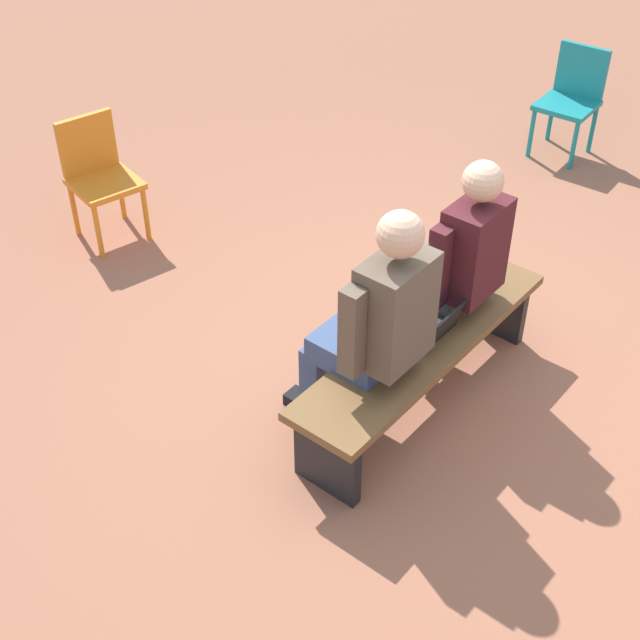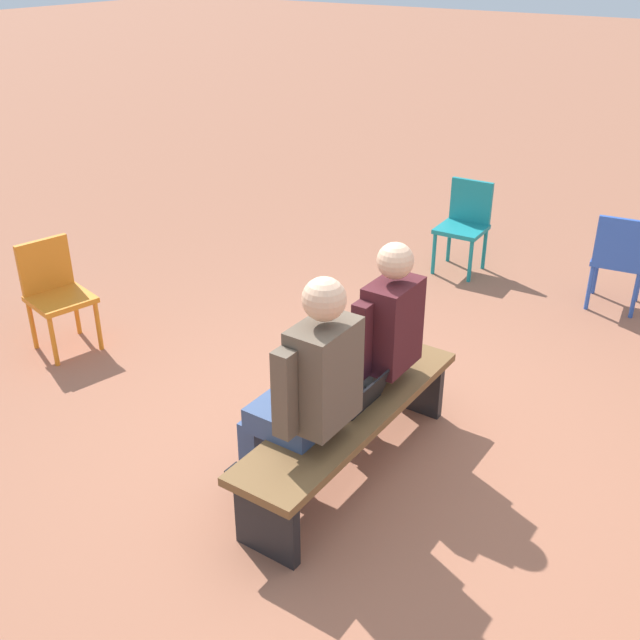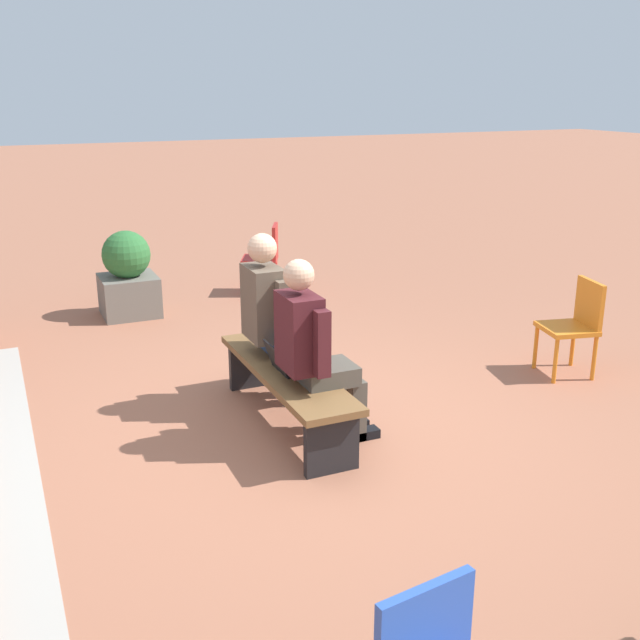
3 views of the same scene
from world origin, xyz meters
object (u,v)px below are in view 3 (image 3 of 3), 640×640
at_px(person_adult, 277,317).
at_px(plastic_chair_near_bench_right, 266,254).
at_px(plastic_chair_far_right, 576,321).
at_px(planter, 128,276).
at_px(laptop, 287,364).
at_px(bench, 286,380).
at_px(person_student, 314,347).

relative_size(person_adult, plastic_chair_near_bench_right, 1.66).
bearing_deg(plastic_chair_far_right, plastic_chair_near_bench_right, 22.88).
bearing_deg(planter, laptop, -170.90).
xyz_separation_m(bench, plastic_chair_near_bench_right, (3.56, -1.15, 0.13)).
height_order(bench, plastic_chair_near_bench_right, plastic_chair_near_bench_right).
distance_m(plastic_chair_far_right, planter, 4.66).
height_order(person_student, laptop, person_student).
relative_size(laptop, plastic_chair_far_right, 0.38).
distance_m(bench, plastic_chair_far_right, 2.68).
bearing_deg(bench, person_adult, -11.45).
xyz_separation_m(person_student, plastic_chair_near_bench_right, (3.92, -1.08, -0.24)).
height_order(person_adult, planter, person_adult).
bearing_deg(bench, person_student, -169.31).
xyz_separation_m(bench, plastic_chair_far_right, (-0.05, -2.67, 0.13)).
distance_m(person_student, plastic_chair_far_right, 2.63).
bearing_deg(bench, plastic_chair_far_right, -91.13).
bearing_deg(person_student, laptop, 14.40).
height_order(bench, plastic_chair_far_right, plastic_chair_far_right).
height_order(plastic_chair_near_bench_right, planter, planter).
xyz_separation_m(person_student, person_adult, (0.70, -0.00, 0.02)).
bearing_deg(planter, plastic_chair_near_bench_right, -81.56).
relative_size(person_student, plastic_chair_near_bench_right, 1.60).
bearing_deg(person_adult, bench, 168.55).
distance_m(bench, planter, 3.36).
height_order(laptop, plastic_chair_near_bench_right, plastic_chair_near_bench_right).
distance_m(bench, laptop, 0.15).
xyz_separation_m(laptop, planter, (3.36, 0.54, -0.06)).
height_order(plastic_chair_far_right, planter, planter).
bearing_deg(person_student, plastic_chair_far_right, -83.33).
xyz_separation_m(person_adult, plastic_chair_near_bench_right, (3.22, -1.08, -0.26)).
bearing_deg(laptop, person_adult, -11.78).
relative_size(person_student, laptop, 4.20).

